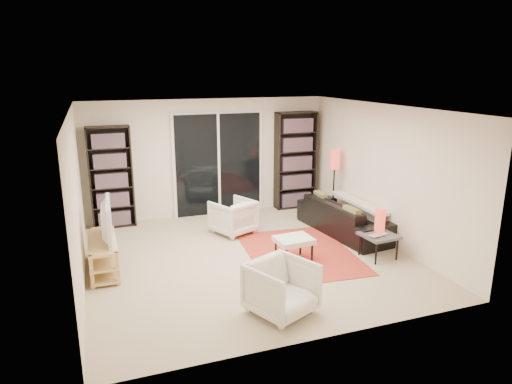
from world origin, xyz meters
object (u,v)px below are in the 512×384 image
bookshelf_left (111,177)px  ottoman (294,241)px  bookshelf_right (296,160)px  sofa (345,217)px  armchair_back (233,217)px  floor_lamp (335,166)px  tv_stand (103,254)px  armchair_front (282,288)px  side_table (379,237)px

bookshelf_left → ottoman: (2.58, -2.75, -0.63)m
bookshelf_right → ottoman: bearing=-114.8°
sofa → armchair_back: (-1.97, 0.69, 0.02)m
bookshelf_left → floor_lamp: (4.22, -1.04, 0.13)m
bookshelf_right → sofa: 2.00m
bookshelf_left → tv_stand: (-0.27, -2.09, -0.71)m
bookshelf_left → armchair_back: size_ratio=2.77×
tv_stand → ottoman: 2.93m
armchair_front → side_table: armchair_front is taller
sofa → armchair_back: armchair_back is taller
tv_stand → armchair_back: size_ratio=1.78×
tv_stand → ottoman: bearing=-13.1°
bookshelf_left → armchair_front: 4.56m
ottoman → floor_lamp: (1.65, 1.71, 0.76)m
floor_lamp → sofa: bearing=-103.6°
floor_lamp → side_table: bearing=-98.3°
bookshelf_right → tv_stand: bookshelf_right is taller
bookshelf_left → floor_lamp: size_ratio=1.36×
armchair_back → ottoman: 1.67m
tv_stand → ottoman: tv_stand is taller
ottoman → bookshelf_left: bearing=133.2°
armchair_back → floor_lamp: size_ratio=0.49×
ottoman → side_table: (1.35, -0.32, 0.01)m
side_table → tv_stand: bearing=166.8°
bookshelf_left → bookshelf_right: (3.85, -0.00, 0.07)m
sofa → armchair_front: (-2.26, -2.31, 0.03)m
tv_stand → bookshelf_left: bearing=82.6°
sofa → floor_lamp: floor_lamp is taller
sofa → armchair_front: 3.23m
armchair_front → sofa: bearing=21.4°
tv_stand → side_table: tv_stand is taller
bookshelf_right → ottoman: size_ratio=3.53×
side_table → floor_lamp: (0.30, 2.03, 0.74)m
tv_stand → armchair_back: 2.51m
tv_stand → floor_lamp: bearing=13.1°
ottoman → armchair_front: bearing=-119.8°
tv_stand → floor_lamp: 4.69m
bookshelf_right → armchair_back: bearing=-147.0°
bookshelf_right → floor_lamp: bearing=-70.2°
armchair_back → bookshelf_right: bearing=-170.8°
tv_stand → sofa: bearing=3.2°
bookshelf_right → ottoman: 3.11m
floor_lamp → ottoman: bearing=-133.9°
sofa → ottoman: size_ratio=3.51×
tv_stand → armchair_front: bearing=-45.4°
side_table → floor_lamp: floor_lamp is taller
sofa → armchair_front: size_ratio=2.81×
armchair_back → side_table: bearing=110.6°
armchair_back → side_table: (1.87, -1.91, 0.04)m
sofa → armchair_front: armchair_front is taller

